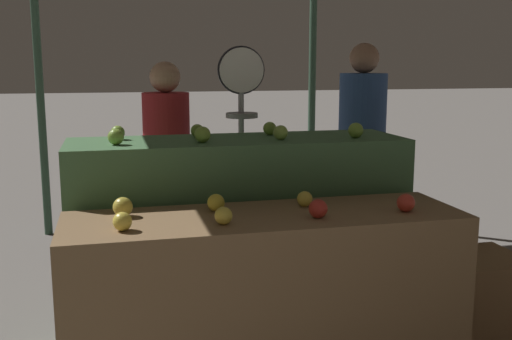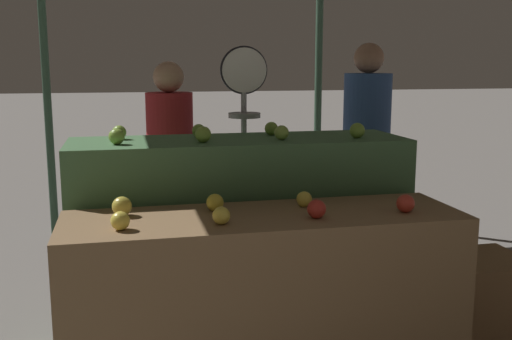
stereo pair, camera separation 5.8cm
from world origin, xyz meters
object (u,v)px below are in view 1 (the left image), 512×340
object	(u,v)px
produce_scale	(242,117)
person_vendor_at_scale	(167,159)
wooden_crate_side	(479,294)
person_customer_left	(362,139)

from	to	relation	value
produce_scale	person_vendor_at_scale	xyz separation A→B (m)	(-0.44, 0.34, -0.30)
produce_scale	wooden_crate_side	world-z (taller)	produce_scale
wooden_crate_side	person_vendor_at_scale	bearing A→B (deg)	145.17
person_customer_left	wooden_crate_side	size ratio (longest dim) A/B	3.66
person_customer_left	wooden_crate_side	world-z (taller)	person_customer_left
produce_scale	person_vendor_at_scale	size ratio (longest dim) A/B	1.06
wooden_crate_side	produce_scale	bearing A→B (deg)	146.34
person_vendor_at_scale	produce_scale	bearing A→B (deg)	166.47
produce_scale	person_customer_left	world-z (taller)	person_customer_left
person_vendor_at_scale	person_customer_left	xyz separation A→B (m)	(1.47, 0.16, 0.07)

